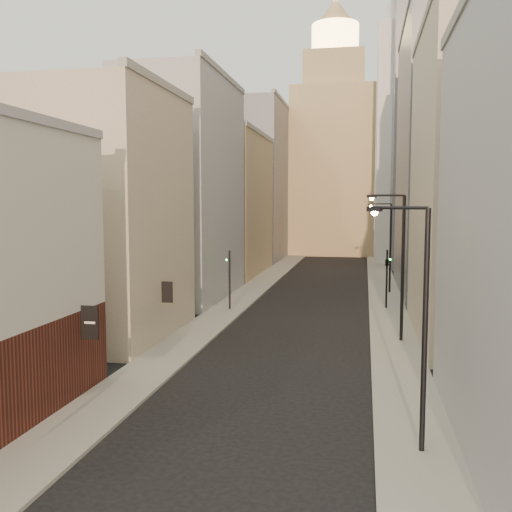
# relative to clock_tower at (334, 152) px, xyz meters

# --- Properties ---
(sidewalk_left) EXTENTS (3.00, 140.00, 0.15)m
(sidewalk_left) POSITION_rel_clock_tower_xyz_m (-5.50, -37.00, -17.56)
(sidewalk_left) COLOR #9B9A8E
(sidewalk_left) RESTS_ON ground
(sidewalk_right) EXTENTS (3.00, 140.00, 0.15)m
(sidewalk_right) POSITION_rel_clock_tower_xyz_m (7.50, -37.00, -17.56)
(sidewalk_right) COLOR #9B9A8E
(sidewalk_right) RESTS_ON ground
(left_bldg_beige) EXTENTS (8.00, 12.00, 16.00)m
(left_bldg_beige) POSITION_rel_clock_tower_xyz_m (-11.00, -66.00, -9.63)
(left_bldg_beige) COLOR tan
(left_bldg_beige) RESTS_ON ground
(left_bldg_grey) EXTENTS (8.00, 16.00, 20.00)m
(left_bldg_grey) POSITION_rel_clock_tower_xyz_m (-11.00, -50.00, -7.63)
(left_bldg_grey) COLOR #9C9BA0
(left_bldg_grey) RESTS_ON ground
(left_bldg_tan) EXTENTS (8.00, 18.00, 17.00)m
(left_bldg_tan) POSITION_rel_clock_tower_xyz_m (-11.00, -32.00, -9.13)
(left_bldg_tan) COLOR tan
(left_bldg_tan) RESTS_ON ground
(left_bldg_wingrid) EXTENTS (8.00, 20.00, 24.00)m
(left_bldg_wingrid) POSITION_rel_clock_tower_xyz_m (-11.00, -12.00, -5.63)
(left_bldg_wingrid) COLOR gray
(left_bldg_wingrid) RESTS_ON ground
(right_bldg_beige) EXTENTS (8.00, 16.00, 20.00)m
(right_bldg_beige) POSITION_rel_clock_tower_xyz_m (13.00, -62.00, -7.63)
(right_bldg_beige) COLOR tan
(right_bldg_beige) RESTS_ON ground
(right_bldg_wingrid) EXTENTS (8.00, 20.00, 26.00)m
(right_bldg_wingrid) POSITION_rel_clock_tower_xyz_m (13.00, -42.00, -4.63)
(right_bldg_wingrid) COLOR gray
(right_bldg_wingrid) RESTS_ON ground
(highrise) EXTENTS (21.00, 23.00, 51.20)m
(highrise) POSITION_rel_clock_tower_xyz_m (19.00, -14.00, 8.02)
(highrise) COLOR gray
(highrise) RESTS_ON ground
(clock_tower) EXTENTS (14.00, 14.00, 44.90)m
(clock_tower) POSITION_rel_clock_tower_xyz_m (0.00, 0.00, 0.00)
(clock_tower) COLOR tan
(clock_tower) RESTS_ON ground
(white_tower) EXTENTS (8.00, 8.00, 41.50)m
(white_tower) POSITION_rel_clock_tower_xyz_m (11.00, -14.00, 0.97)
(white_tower) COLOR silver
(white_tower) RESTS_ON ground
(streetlamp_near) EXTENTS (2.16, 1.06, 8.73)m
(streetlamp_near) POSITION_rel_clock_tower_xyz_m (7.42, -80.67, -12.64)
(streetlamp_near) COLOR black
(streetlamp_near) RESTS_ON ground
(streetlamp_mid) EXTENTS (2.41, 0.81, 9.37)m
(streetlamp_mid) POSITION_rel_clock_tower_xyz_m (7.68, -64.30, -12.28)
(streetlamp_mid) COLOR black
(streetlamp_mid) RESTS_ON ground
(streetlamp_far) EXTENTS (2.31, 0.23, 8.81)m
(streetlamp_far) POSITION_rel_clock_tower_xyz_m (7.78, -44.29, -12.60)
(streetlamp_far) COLOR black
(streetlamp_far) RESTS_ON ground
(traffic_light_left) EXTENTS (0.57, 0.47, 5.00)m
(traffic_light_left) POSITION_rel_clock_tower_xyz_m (-5.27, -55.87, -14.08)
(traffic_light_left) COLOR black
(traffic_light_left) RESTS_ON ground
(traffic_light_right) EXTENTS (0.61, 0.56, 5.00)m
(traffic_light_right) POSITION_rel_clock_tower_xyz_m (7.39, -52.97, -13.91)
(traffic_light_right) COLOR black
(traffic_light_right) RESTS_ON ground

